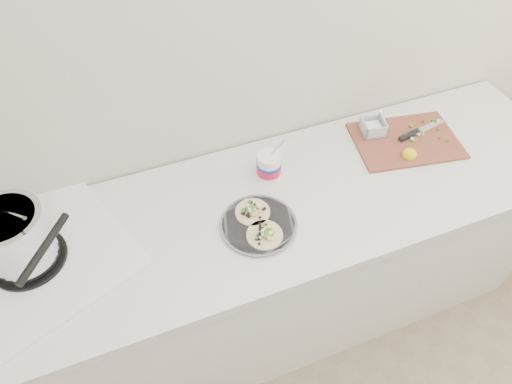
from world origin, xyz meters
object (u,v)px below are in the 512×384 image
object	(u,v)px
tub	(270,164)
cutboard	(404,137)
taco_plate	(258,223)
stove	(20,246)

from	to	relation	value
tub	cutboard	size ratio (longest dim) A/B	0.45
taco_plate	tub	size ratio (longest dim) A/B	1.28
stove	tub	world-z (taller)	stove
stove	taco_plate	bearing A→B (deg)	-30.89
tub	cutboard	distance (m)	0.59
taco_plate	tub	world-z (taller)	tub
stove	taco_plate	world-z (taller)	stove
tub	cutboard	bearing A→B (deg)	-1.24
taco_plate	tub	distance (m)	0.24
cutboard	tub	bearing A→B (deg)	-171.14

